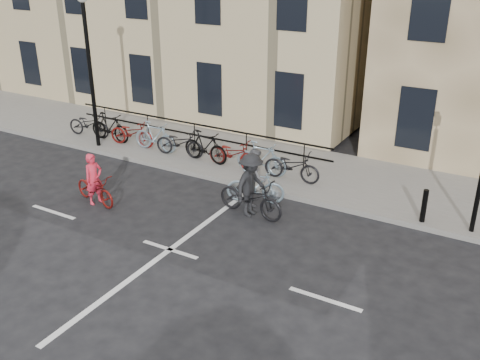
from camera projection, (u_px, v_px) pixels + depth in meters
The scene contains 8 objects.
ground at pixel (170, 250), 12.94m from camera, with size 120.00×120.00×0.00m, color black.
sidewalk at pixel (181, 146), 19.50m from camera, with size 46.00×4.00×0.15m, color slate.
lamp_post at pixel (88, 52), 18.02m from camera, with size 0.36×0.36×5.28m.
bollard_east at pixel (424, 206), 13.78m from camera, with size 0.14×0.14×0.90m, color black.
parked_bikes at pixel (180, 142), 18.19m from camera, with size 10.40×1.23×1.05m.
cyclist_pink at pixel (95, 186), 15.12m from camera, with size 1.75×0.91×1.48m.
cyclist_grey at pixel (255, 181), 15.09m from camera, with size 1.74×1.01×1.62m.
cyclist_dark at pixel (251, 191), 14.36m from camera, with size 2.06×1.21×1.78m.
Camera 1 is at (7.06, -8.84, 6.71)m, focal length 40.00 mm.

